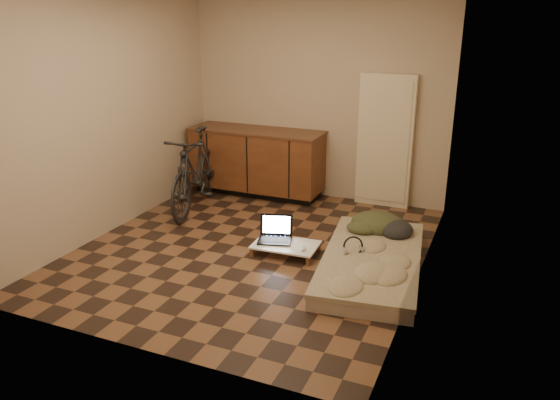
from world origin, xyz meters
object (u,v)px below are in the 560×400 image
at_px(bicycle, 195,167).
at_px(laptop, 275,235).
at_px(futon, 372,262).
at_px(lap_desk, 286,245).

xyz_separation_m(bicycle, laptop, (1.42, -0.75, -0.40)).
height_order(futon, laptop, laptop).
bearing_deg(futon, laptop, 167.93).
bearing_deg(bicycle, futon, -30.55).
bearing_deg(lap_desk, futon, -3.69).
xyz_separation_m(bicycle, futon, (2.50, -0.83, -0.48)).
height_order(lap_desk, laptop, laptop).
bearing_deg(laptop, lap_desk, -42.25).
bearing_deg(futon, lap_desk, 171.62).
distance_m(bicycle, laptop, 1.66).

